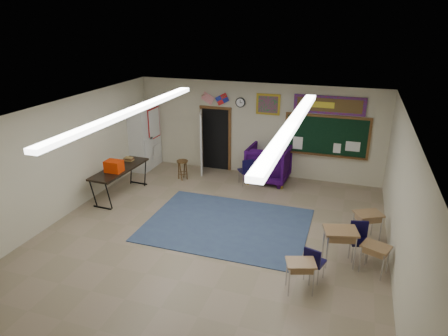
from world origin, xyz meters
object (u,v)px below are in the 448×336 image
(wooden_stool, at_px, (183,170))
(folding_table, at_px, (120,181))
(student_desk_front_left, at_px, (339,245))
(wingback_armchair, at_px, (269,163))
(student_desk_front_right, at_px, (367,225))

(wooden_stool, bearing_deg, folding_table, -124.85)
(student_desk_front_left, xyz_separation_m, folding_table, (-6.22, 1.54, 0.02))
(student_desk_front_left, distance_m, folding_table, 6.41)
(student_desk_front_left, bearing_deg, wooden_stool, 132.29)
(wingback_armchair, distance_m, student_desk_front_left, 4.67)
(student_desk_front_right, distance_m, wooden_stool, 5.97)
(wingback_armchair, distance_m, folding_table, 4.56)
(student_desk_front_right, xyz_separation_m, wooden_stool, (-5.59, 2.08, -0.07))
(student_desk_front_left, height_order, wooden_stool, student_desk_front_left)
(wingback_armchair, distance_m, wooden_stool, 2.75)
(wingback_armchair, relative_size, folding_table, 0.61)
(wooden_stool, bearing_deg, wingback_armchair, 16.06)
(folding_table, bearing_deg, student_desk_front_left, -11.26)
(student_desk_front_right, bearing_deg, wingback_armchair, 107.01)
(folding_table, xyz_separation_m, wooden_stool, (1.19, 1.71, -0.14))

